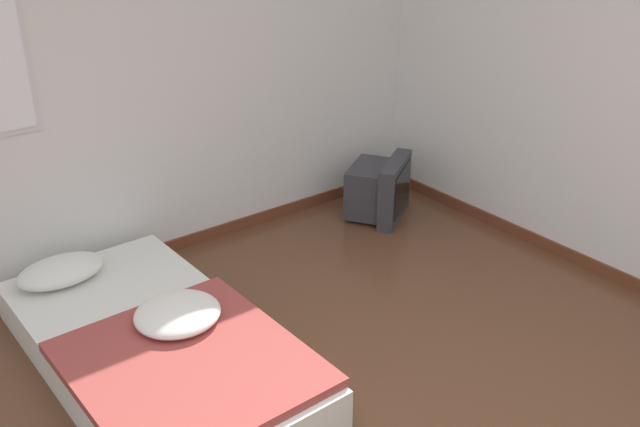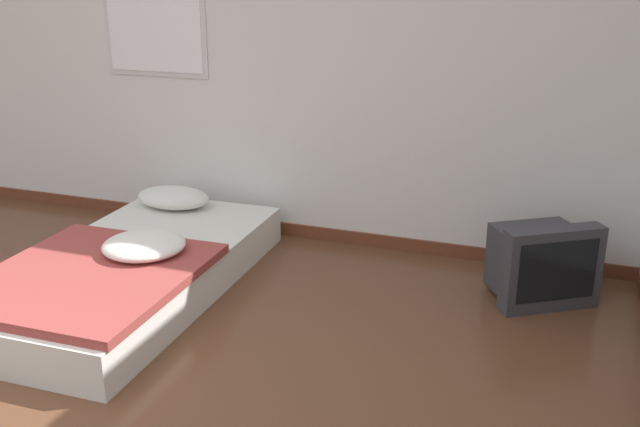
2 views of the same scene
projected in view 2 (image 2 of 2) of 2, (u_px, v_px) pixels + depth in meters
name	position (u px, v px, depth m)	size (l,w,h in m)	color
wall_back	(260.00, 49.00, 4.75)	(7.42, 0.08, 2.60)	silver
mattress_bed	(131.00, 268.00, 4.17)	(1.09, 2.10, 0.38)	silver
crt_tv	(540.00, 263.00, 4.05)	(0.65, 0.62, 0.48)	#333338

